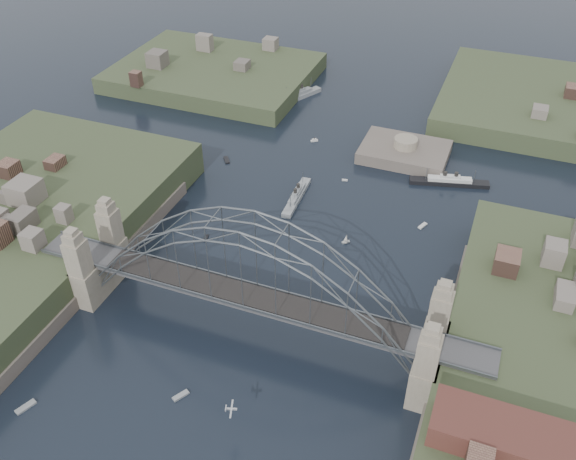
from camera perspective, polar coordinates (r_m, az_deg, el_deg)
The scene contains 19 objects.
ground at distance 114.98m, azimuth -3.29°, elevation -9.08°, with size 500.00×500.00×0.00m, color black.
bridge at distance 106.37m, azimuth -3.53°, elevation -4.52°, with size 84.00×13.80×24.60m.
headland_nw at distance 206.17m, azimuth -6.69°, elevation 13.56°, with size 60.00×45.00×9.00m, color #374327.
headland_ne at distance 199.69m, azimuth 23.97°, elevation 9.76°, with size 70.00×55.00×9.50m, color #374327.
fort_island at distance 165.66m, azimuth 10.51°, elevation 6.47°, with size 22.00×16.00×9.40m.
wharf_shed at distance 93.50m, azimuth 19.24°, elevation -17.35°, with size 20.00×8.00×4.00m, color #592D26.
naval_cruiser_near at distance 146.19m, azimuth 0.79°, elevation 3.08°, with size 2.95×16.14×4.82m.
naval_cruiser_far at distance 192.64m, azimuth 0.98°, elevation 12.15°, with size 9.64×16.02×5.66m.
ocean_liner at distance 156.42m, azimuth 14.51°, elevation 4.29°, with size 19.01×7.28×4.66m.
aeroplane at distance 96.75m, azimuth -5.30°, elevation -15.94°, with size 1.86×3.23×0.48m.
small_boat_a at distance 135.59m, azimuth -7.50°, elevation -0.75°, with size 1.24×2.31×0.45m.
small_boat_b at distance 133.40m, azimuth 5.32°, elevation -0.84°, with size 1.68×1.57×2.38m.
small_boat_c at distance 106.54m, azimuth -9.77°, elevation -14.68°, with size 2.20×2.88×0.45m.
small_boat_d at distance 141.11m, azimuth 12.18°, elevation 0.37°, with size 1.74×2.65×0.45m.
small_boat_e at distance 161.92m, azimuth -5.63°, elevation 6.38°, with size 2.88×3.39×0.45m.
small_boat_f at distance 153.72m, azimuth 5.21°, elevation 4.55°, with size 1.43×0.71×0.45m.
small_boat_h at distance 169.84m, azimuth 2.42°, elevation 8.18°, with size 1.94×1.73×1.43m.
small_boat_i at distance 116.78m, azimuth 12.12°, elevation -9.08°, with size 2.68×1.45×0.45m.
small_boat_j at distance 111.94m, azimuth -22.83°, elevation -14.68°, with size 2.24×3.50×0.45m.
Camera 1 is at (34.65, -71.11, 83.44)m, focal length 38.95 mm.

